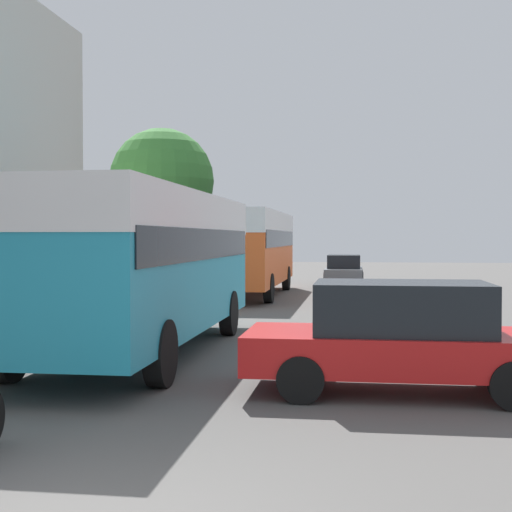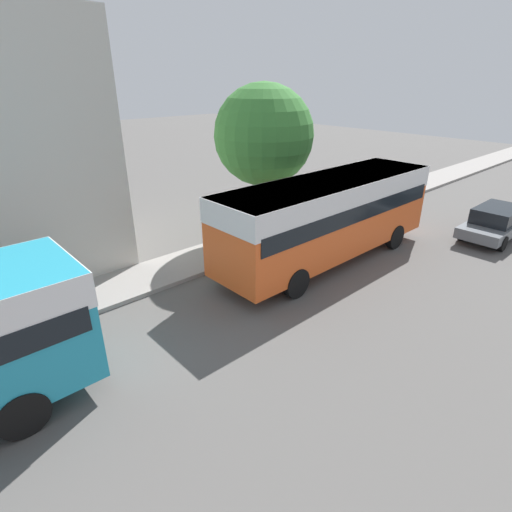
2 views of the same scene
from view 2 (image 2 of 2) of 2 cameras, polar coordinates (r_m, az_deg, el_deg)
The scene contains 4 objects.
bus_following at distance 15.04m, azimuth 10.47°, elevation 6.60°, with size 2.59×9.71×3.16m.
car_crossing at distance 20.36m, azimuth 31.08°, elevation 4.22°, with size 1.80×4.36×1.39m.
pedestrian_walking_away at distance 13.58m, azimuth -28.53°, elevation -2.78°, with size 0.36×0.36×1.67m.
street_tree at distance 16.51m, azimuth 1.11°, elevation 16.80°, with size 3.97×3.97×6.22m.
Camera 2 is at (6.68, 10.62, 6.49)m, focal length 28.00 mm.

